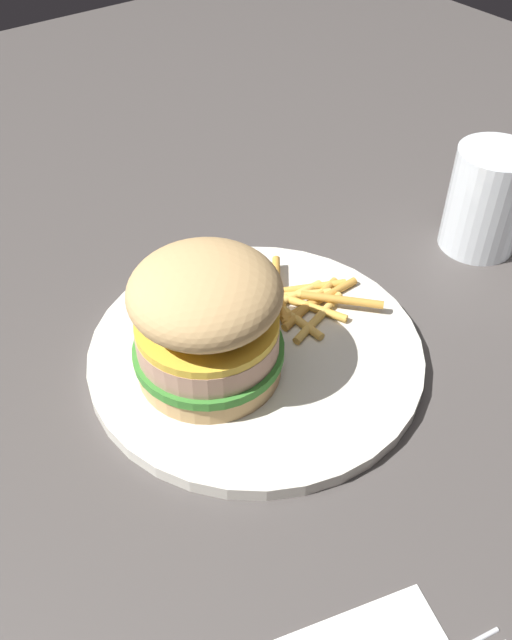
{
  "coord_description": "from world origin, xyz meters",
  "views": [
    {
      "loc": [
        -0.24,
        -0.34,
        0.41
      ],
      "look_at": [
        0.0,
        -0.03,
        0.04
      ],
      "focal_mm": 38.38,
      "sensor_mm": 36.0,
      "label": 1
    }
  ],
  "objects_px": {
    "drink_glass": "(485,205)",
    "plate": "(256,352)",
    "sandwich": "(207,320)",
    "fries_pile": "(304,301)"
  },
  "relations": [
    {
      "from": "sandwich",
      "to": "drink_glass",
      "type": "bearing_deg",
      "value": -1.4
    },
    {
      "from": "sandwich",
      "to": "fries_pile",
      "type": "height_order",
      "value": "sandwich"
    },
    {
      "from": "plate",
      "to": "drink_glass",
      "type": "height_order",
      "value": "drink_glass"
    },
    {
      "from": "fries_pile",
      "to": "plate",
      "type": "bearing_deg",
      "value": -165.96
    },
    {
      "from": "plate",
      "to": "sandwich",
      "type": "distance_m",
      "value": 0.07
    },
    {
      "from": "sandwich",
      "to": "drink_glass",
      "type": "height_order",
      "value": "sandwich"
    },
    {
      "from": "drink_glass",
      "to": "plate",
      "type": "bearing_deg",
      "value": 178.93
    },
    {
      "from": "plate",
      "to": "sandwich",
      "type": "relative_size",
      "value": 2.34
    },
    {
      "from": "plate",
      "to": "drink_glass",
      "type": "relative_size",
      "value": 2.67
    },
    {
      "from": "plate",
      "to": "drink_glass",
      "type": "xyz_separation_m",
      "value": [
        0.27,
        -0.01,
        0.04
      ]
    }
  ]
}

